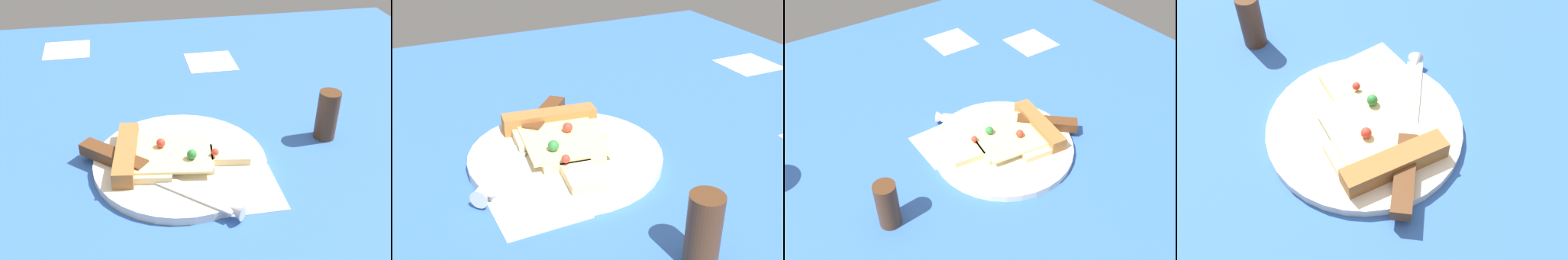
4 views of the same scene
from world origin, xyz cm
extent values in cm
cube|color=#3360B7|center=(0.00, 0.00, -1.50)|extent=(111.71, 111.71, 3.00)
cube|color=white|center=(-8.51, -31.03, -0.10)|extent=(9.00, 9.00, 0.20)
cube|color=white|center=(18.88, -41.77, -0.10)|extent=(9.00, 9.00, 0.20)
cube|color=white|center=(-4.82, 7.19, -0.10)|extent=(9.00, 9.00, 0.20)
cylinder|color=silver|center=(2.20, 0.79, 0.57)|extent=(22.81, 22.81, 1.14)
cube|color=beige|center=(6.16, 0.24, 1.64)|extent=(7.45, 11.72, 1.00)
cube|color=beige|center=(0.71, 0.99, 1.64)|extent=(6.53, 7.90, 1.00)
cube|color=beige|center=(-4.24, 1.68, 1.64)|extent=(5.64, 4.28, 1.00)
cube|color=#EDD88C|center=(3.19, 0.65, 2.29)|extent=(11.16, 10.48, 0.30)
cube|color=#9E6633|center=(9.13, -0.17, 2.24)|extent=(4.22, 12.24, 2.20)
sphere|color=red|center=(4.54, -0.54, 3.06)|extent=(1.23, 1.23, 1.23)
sphere|color=red|center=(-2.10, 2.59, 2.93)|extent=(0.98, 0.98, 0.98)
sphere|color=#2D7A38|center=(0.96, 2.78, 3.09)|extent=(1.29, 1.29, 1.29)
cube|color=silver|center=(1.94, 7.95, 1.29)|extent=(10.23, 9.54, 0.30)
cone|color=silver|center=(-2.50, 11.98, 1.29)|extent=(2.83, 2.83, 2.00)
cube|color=#593319|center=(10.83, -0.11, 1.94)|extent=(8.89, 8.35, 1.60)
cylinder|color=#4C2D19|center=(-19.40, -2.52, 3.65)|extent=(3.04, 3.04, 7.31)
camera|label=1|loc=(9.28, 51.77, 38.33)|focal=44.18mm
camera|label=2|loc=(-46.10, 21.13, 30.82)|focal=46.95mm
camera|label=3|loc=(-31.21, -41.39, 49.37)|focal=41.06mm
camera|label=4|loc=(32.31, -19.19, 44.86)|focal=45.00mm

